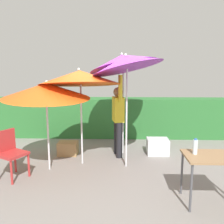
{
  "coord_description": "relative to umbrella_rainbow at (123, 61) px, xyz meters",
  "views": [
    {
      "loc": [
        0.16,
        -4.82,
        2.01
      ],
      "look_at": [
        0.0,
        0.3,
        1.1
      ],
      "focal_mm": 39.25,
      "sensor_mm": 36.0,
      "label": 1
    }
  ],
  "objects": [
    {
      "name": "cooler_box",
      "position": [
        0.85,
        -0.02,
        -1.99
      ],
      "size": [
        0.5,
        0.41,
        0.37
      ],
      "primitive_type": "cube",
      "color": "silver",
      "rests_on": "ground_plane"
    },
    {
      "name": "folding_table",
      "position": [
        1.31,
        -2.16,
        -1.52
      ],
      "size": [
        0.8,
        0.6,
        0.75
      ],
      "color": "#4C4C51",
      "rests_on": "ground_plane"
    },
    {
      "name": "ground_plane",
      "position": [
        -0.22,
        -0.82,
        -2.18
      ],
      "size": [
        24.0,
        24.0,
        0.0
      ],
      "primitive_type": "plane",
      "color": "gray"
    },
    {
      "name": "umbrella_navy",
      "position": [
        -1.47,
        -0.99,
        -0.58
      ],
      "size": [
        1.69,
        1.69,
        1.81
      ],
      "color": "silver",
      "rests_on": "ground_plane"
    },
    {
      "name": "person_vendor",
      "position": [
        -0.09,
        -0.15,
        -1.24
      ],
      "size": [
        0.29,
        0.56,
        1.88
      ],
      "color": "black",
      "rests_on": "ground_plane"
    },
    {
      "name": "umbrella_rainbow",
      "position": [
        0.0,
        0.0,
        0.0
      ],
      "size": [
        1.61,
        1.57,
        2.58
      ],
      "color": "silver",
      "rests_on": "ground_plane"
    },
    {
      "name": "bottle_water",
      "position": [
        1.07,
        -2.1,
        -1.32
      ],
      "size": [
        0.07,
        0.07,
        0.24
      ],
      "color": "silver",
      "rests_on": "folding_table"
    },
    {
      "name": "umbrella_orange",
      "position": [
        -0.87,
        -0.67,
        -0.35
      ],
      "size": [
        1.67,
        1.68,
        2.1
      ],
      "color": "silver",
      "rests_on": "ground_plane"
    },
    {
      "name": "umbrella_yellow",
      "position": [
        0.06,
        -0.82,
        -0.05
      ],
      "size": [
        1.46,
        1.42,
        2.49
      ],
      "color": "silver",
      "rests_on": "ground_plane"
    },
    {
      "name": "crate_cardboard",
      "position": [
        -1.28,
        -0.14,
        -2.03
      ],
      "size": [
        0.45,
        0.34,
        0.31
      ],
      "primitive_type": "cube",
      "color": "#9E7A4C",
      "rests_on": "ground_plane"
    },
    {
      "name": "hedge_row",
      "position": [
        -0.22,
        1.53,
        -1.61
      ],
      "size": [
        8.0,
        0.7,
        1.15
      ],
      "primitive_type": "cube",
      "color": "#2D7033",
      "rests_on": "ground_plane"
    },
    {
      "name": "chair_plastic",
      "position": [
        -2.08,
        -1.38,
        -1.67
      ],
      "size": [
        0.6,
        0.6,
        0.89
      ],
      "color": "#B72D2D",
      "rests_on": "ground_plane"
    }
  ]
}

